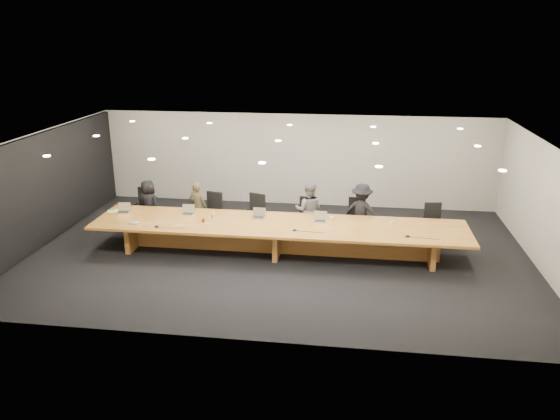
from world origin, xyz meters
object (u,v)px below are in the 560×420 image
at_px(laptop_b, 187,210).
at_px(paper_cup_far, 392,223).
at_px(person_c, 309,210).
at_px(person_d, 361,212).
at_px(paper_cup_near, 332,219).
at_px(water_bottle, 213,216).
at_px(mic_right, 408,236).
at_px(laptop_c, 258,213).
at_px(chair_left, 211,212).
at_px(chair_far_right, 434,224).
at_px(laptop_d, 320,217).
at_px(conference_table, 278,233).
at_px(mic_left, 157,226).
at_px(chair_far_left, 141,209).
at_px(chair_mid_right, 306,216).
at_px(person_b, 198,207).
at_px(mic_center, 295,230).
at_px(laptop_a, 123,208).
at_px(chair_mid_left, 253,215).
at_px(amber_mug, 203,220).
at_px(person_a, 149,204).
at_px(chair_right, 357,218).
at_px(av_box, 134,223).

height_order(laptop_b, paper_cup_far, laptop_b).
bearing_deg(person_c, person_d, -179.21).
bearing_deg(person_c, paper_cup_near, 130.98).
height_order(water_bottle, mic_right, water_bottle).
bearing_deg(laptop_c, chair_left, 151.67).
bearing_deg(chair_far_right, laptop_b, -179.76).
bearing_deg(chair_far_right, laptop_d, -169.51).
xyz_separation_m(conference_table, mic_left, (-2.83, -0.60, 0.25)).
distance_m(conference_table, chair_far_left, 4.11).
relative_size(chair_mid_right, mic_right, 7.82).
xyz_separation_m(person_b, laptop_c, (1.80, -0.88, 0.19)).
xyz_separation_m(water_bottle, mic_center, (2.07, -0.46, -0.09)).
distance_m(person_c, paper_cup_near, 1.01).
relative_size(person_b, mic_right, 10.53).
bearing_deg(laptop_b, paper_cup_near, -2.20).
height_order(person_b, laptop_a, person_b).
xyz_separation_m(chair_mid_left, chair_mid_right, (1.38, 0.16, -0.04)).
relative_size(amber_mug, paper_cup_near, 0.91).
xyz_separation_m(person_c, amber_mug, (-2.45, -1.30, 0.06)).
distance_m(amber_mug, mic_center, 2.27).
height_order(chair_left, mic_right, chair_left).
relative_size(chair_mid_right, person_c, 0.69).
relative_size(person_d, paper_cup_near, 14.88).
bearing_deg(person_a, person_c, -162.36).
relative_size(chair_right, person_a, 0.78).
xyz_separation_m(person_d, laptop_a, (-6.01, -0.86, 0.12)).
xyz_separation_m(chair_mid_right, mic_left, (-3.38, -1.93, 0.26)).
relative_size(mic_left, mic_right, 0.97).
relative_size(chair_mid_right, amber_mug, 11.05).
bearing_deg(person_c, chair_mid_left, 1.56).
height_order(laptop_a, mic_left, laptop_a).
height_order(person_d, mic_left, person_d).
height_order(water_bottle, mic_left, water_bottle).
bearing_deg(laptop_a, amber_mug, -19.65).
height_order(laptop_a, mic_center, laptop_a).
relative_size(chair_far_right, laptop_c, 3.31).
distance_m(person_b, water_bottle, 1.38).
bearing_deg(mic_left, person_a, 116.00).
height_order(water_bottle, paper_cup_far, water_bottle).
distance_m(laptop_d, mic_center, 0.89).
xyz_separation_m(chair_far_right, laptop_a, (-7.84, -0.91, 0.36)).
xyz_separation_m(chair_far_left, person_a, (0.20, 0.08, 0.11)).
relative_size(chair_far_right, person_c, 0.70).
bearing_deg(person_a, chair_mid_left, -162.83).
bearing_deg(paper_cup_far, av_box, -172.67).
height_order(person_b, laptop_b, person_b).
xyz_separation_m(chair_right, person_a, (-5.60, -0.06, 0.15)).
distance_m(laptop_c, mic_right, 3.65).
distance_m(chair_left, person_d, 3.98).
xyz_separation_m(chair_left, mic_left, (-0.84, -1.81, 0.22)).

